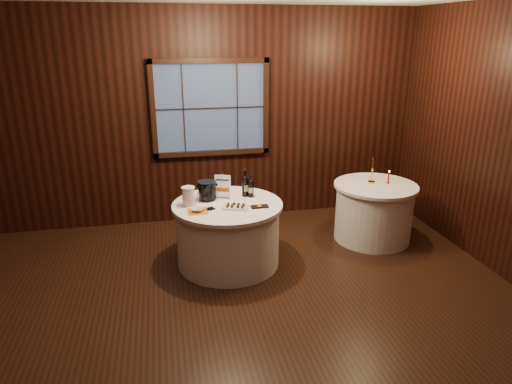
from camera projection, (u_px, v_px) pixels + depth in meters
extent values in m
plane|color=black|center=(244.00, 309.00, 4.60)|extent=(6.00, 6.00, 0.00)
cube|color=black|center=(211.00, 118.00, 6.42)|extent=(6.00, 0.02, 3.00)
cube|color=#394D78|center=(211.00, 108.00, 6.34)|extent=(1.50, 0.01, 1.20)
cylinder|color=white|center=(228.00, 235.00, 5.40)|extent=(1.20, 1.20, 0.73)
cylinder|color=white|center=(227.00, 205.00, 5.28)|extent=(1.28, 1.28, 0.04)
cylinder|color=white|center=(373.00, 213.00, 6.07)|extent=(1.00, 1.00, 0.73)
cylinder|color=white|center=(376.00, 186.00, 5.94)|extent=(1.08, 1.08, 0.04)
cube|color=silver|center=(223.00, 198.00, 5.43)|extent=(0.18, 0.14, 0.02)
cube|color=silver|center=(223.00, 186.00, 5.38)|extent=(0.02, 0.02, 0.29)
cube|color=white|center=(223.00, 186.00, 5.37)|extent=(0.18, 0.07, 0.27)
cylinder|color=black|center=(245.00, 188.00, 5.48)|extent=(0.08, 0.08, 0.22)
sphere|color=black|center=(245.00, 179.00, 5.44)|extent=(0.08, 0.08, 0.08)
cylinder|color=black|center=(245.00, 174.00, 5.42)|extent=(0.03, 0.03, 0.10)
cylinder|color=black|center=(245.00, 170.00, 5.41)|extent=(0.03, 0.03, 0.02)
cube|color=beige|center=(246.00, 189.00, 5.44)|extent=(0.06, 0.01, 0.08)
cylinder|color=black|center=(251.00, 190.00, 5.46)|extent=(0.07, 0.07, 0.18)
sphere|color=black|center=(251.00, 182.00, 5.43)|extent=(0.07, 0.07, 0.07)
cylinder|color=black|center=(251.00, 178.00, 5.41)|extent=(0.03, 0.03, 0.08)
cylinder|color=black|center=(251.00, 175.00, 5.39)|extent=(0.03, 0.03, 0.02)
cube|color=beige|center=(251.00, 190.00, 5.42)|extent=(0.05, 0.01, 0.06)
cylinder|color=black|center=(207.00, 199.00, 5.38)|extent=(0.16, 0.16, 0.03)
cylinder|color=black|center=(207.00, 190.00, 5.35)|extent=(0.21, 0.21, 0.18)
cylinder|color=black|center=(207.00, 182.00, 5.31)|extent=(0.22, 0.22, 0.02)
cube|color=silver|center=(236.00, 207.00, 5.14)|extent=(0.33, 0.27, 0.02)
cube|color=black|center=(260.00, 207.00, 5.16)|extent=(0.20, 0.10, 0.02)
cylinder|color=#3C3015|center=(205.00, 209.00, 5.06)|extent=(0.06, 0.01, 0.03)
cylinder|color=silver|center=(189.00, 197.00, 5.18)|extent=(0.14, 0.14, 0.21)
cylinder|color=silver|center=(188.00, 188.00, 5.15)|extent=(0.15, 0.15, 0.01)
torus|color=silver|center=(195.00, 195.00, 5.19)|extent=(0.10, 0.05, 0.11)
cube|color=orange|center=(198.00, 211.00, 5.04)|extent=(0.22, 0.22, 0.00)
imported|color=silver|center=(198.00, 210.00, 5.03)|extent=(0.18, 0.18, 0.03)
cylinder|color=gold|center=(371.00, 182.00, 6.01)|extent=(0.10, 0.10, 0.02)
cylinder|color=gold|center=(372.00, 170.00, 5.96)|extent=(0.02, 0.02, 0.30)
cylinder|color=gold|center=(374.00, 158.00, 5.90)|extent=(0.05, 0.05, 0.03)
cylinder|color=gold|center=(388.00, 183.00, 5.97)|extent=(0.05, 0.05, 0.01)
cylinder|color=#9E0C0E|center=(389.00, 177.00, 5.94)|extent=(0.02, 0.02, 0.15)
sphere|color=#FFB23F|center=(389.00, 171.00, 5.91)|extent=(0.02, 0.02, 0.02)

